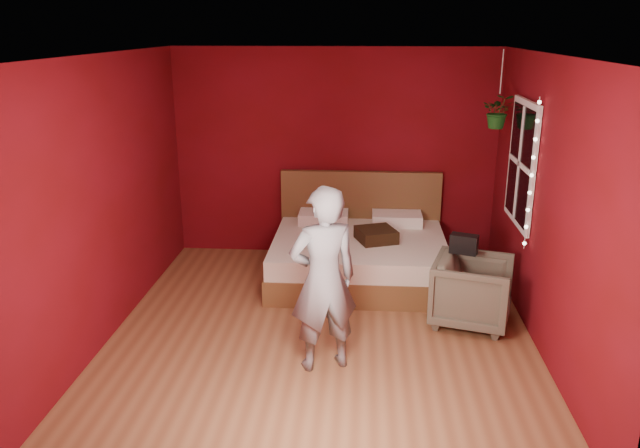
{
  "coord_description": "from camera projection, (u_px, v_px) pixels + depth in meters",
  "views": [
    {
      "loc": [
        0.38,
        -5.43,
        2.83
      ],
      "look_at": [
        -0.04,
        0.4,
        0.97
      ],
      "focal_mm": 35.0,
      "sensor_mm": 36.0,
      "label": 1
    }
  ],
  "objects": [
    {
      "name": "room_walls",
      "position": [
        322.0,
        162.0,
        5.54
      ],
      "size": [
        4.04,
        4.54,
        2.62
      ],
      "color": "maroon",
      "rests_on": "ground"
    },
    {
      "name": "armchair",
      "position": [
        472.0,
        291.0,
        6.13
      ],
      "size": [
        0.91,
        0.9,
        0.68
      ],
      "primitive_type": "imported",
      "rotation": [
        0.0,
        0.0,
        1.3
      ],
      "color": "#5A5847",
      "rests_on": "ground"
    },
    {
      "name": "floor",
      "position": [
        322.0,
        332.0,
        6.05
      ],
      "size": [
        4.5,
        4.5,
        0.0
      ],
      "primitive_type": "plane",
      "color": "brown",
      "rests_on": "ground"
    },
    {
      "name": "hanging_plant",
      "position": [
        498.0,
        111.0,
        6.69
      ],
      "size": [
        0.37,
        0.33,
        0.83
      ],
      "color": "silver",
      "rests_on": "room_walls"
    },
    {
      "name": "throw_pillow",
      "position": [
        376.0,
        235.0,
        7.05
      ],
      "size": [
        0.52,
        0.52,
        0.14
      ],
      "primitive_type": "cube",
      "rotation": [
        0.0,
        0.0,
        0.36
      ],
      "color": "#321F10",
      "rests_on": "bed"
    },
    {
      "name": "window",
      "position": [
        521.0,
        163.0,
        6.31
      ],
      "size": [
        0.05,
        0.97,
        1.27
      ],
      "color": "white",
      "rests_on": "room_walls"
    },
    {
      "name": "fairy_lights",
      "position": [
        532.0,
        175.0,
        5.82
      ],
      "size": [
        0.04,
        0.04,
        1.45
      ],
      "color": "silver",
      "rests_on": "room_walls"
    },
    {
      "name": "bed",
      "position": [
        359.0,
        253.0,
        7.31
      ],
      "size": [
        2.0,
        1.7,
        1.1
      ],
      "color": "brown",
      "rests_on": "ground"
    },
    {
      "name": "handbag",
      "position": [
        464.0,
        244.0,
        6.16
      ],
      "size": [
        0.3,
        0.22,
        0.19
      ],
      "primitive_type": "cube",
      "rotation": [
        0.0,
        0.0,
        -0.35
      ],
      "color": "black",
      "rests_on": "armchair"
    },
    {
      "name": "person",
      "position": [
        323.0,
        280.0,
        5.2
      ],
      "size": [
        0.69,
        0.58,
        1.62
      ],
      "primitive_type": "imported",
      "rotation": [
        0.0,
        0.0,
        3.52
      ],
      "color": "slate",
      "rests_on": "ground"
    }
  ]
}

